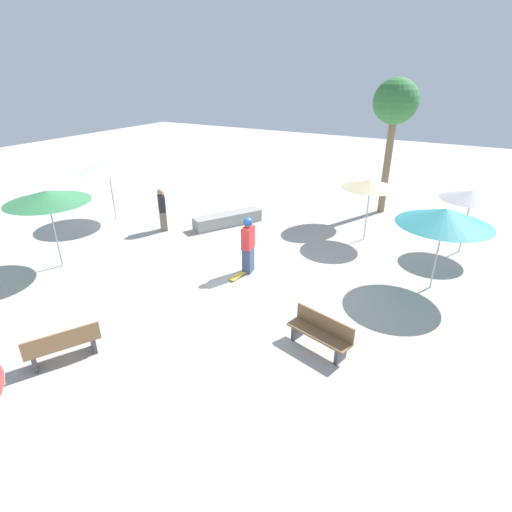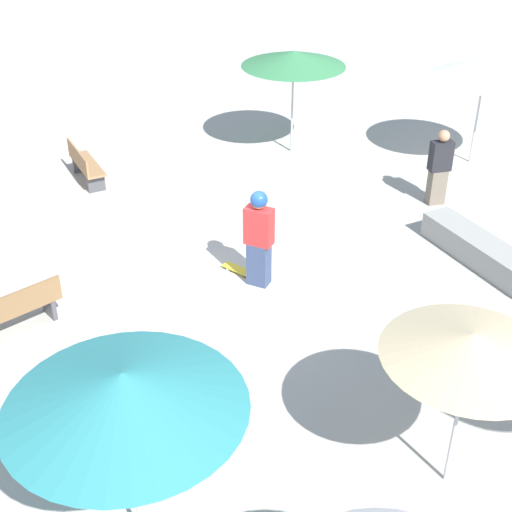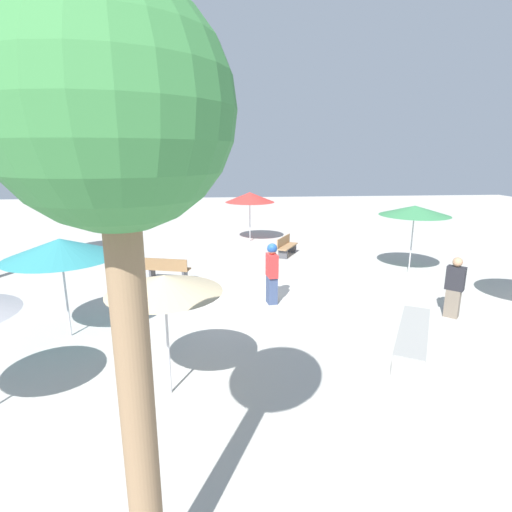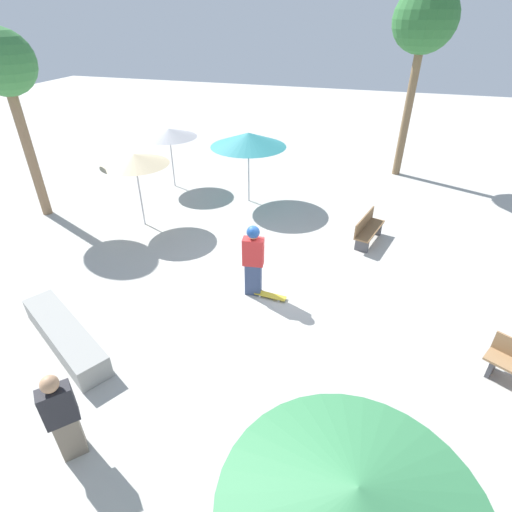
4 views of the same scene
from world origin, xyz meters
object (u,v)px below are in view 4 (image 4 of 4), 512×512
object	(u,v)px
palm_tree_center_right	(4,68)
bystander_watching	(63,417)
shade_umbrella_tan	(134,159)
shade_umbrella_green	(356,498)
skater_main	(253,258)
palm_tree_left	(425,23)
shade_umbrella_teal	(248,140)
bench_far	(368,229)
skateboard	(270,295)
shade_umbrella_grey	(169,133)
concrete_ledge	(65,336)

from	to	relation	value
palm_tree_center_right	bystander_watching	xyz separation A→B (m)	(-6.73, 7.19, -3.76)
shade_umbrella_tan	bystander_watching	xyz separation A→B (m)	(-3.04, 7.43, -1.34)
palm_tree_center_right	shade_umbrella_green	bearing A→B (deg)	143.98
skater_main	shade_umbrella_green	size ratio (longest dim) A/B	0.72
palm_tree_left	skater_main	bearing A→B (deg)	70.97
shade_umbrella_tan	shade_umbrella_teal	xyz separation A→B (m)	(-2.74, -2.80, 0.07)
shade_umbrella_green	bench_far	bearing A→B (deg)	-89.09
skateboard	shade_umbrella_green	world-z (taller)	shade_umbrella_green
shade_umbrella_grey	bystander_watching	world-z (taller)	shade_umbrella_grey
shade_umbrella_tan	skateboard	bearing A→B (deg)	152.44
shade_umbrella_teal	shade_umbrella_grey	xyz separation A→B (m)	(3.30, -0.53, -0.16)
shade_umbrella_green	shade_umbrella_teal	xyz separation A→B (m)	(4.52, -11.01, -0.14)
bystander_watching	skateboard	bearing A→B (deg)	-158.92
concrete_ledge	shade_umbrella_tan	world-z (taller)	shade_umbrella_tan
skateboard	shade_umbrella_grey	xyz separation A→B (m)	(5.59, -5.95, 2.05)
shade_umbrella_teal	bystander_watching	size ratio (longest dim) A/B	1.53
concrete_ledge	bench_far	distance (m)	8.63
bystander_watching	shade_umbrella_grey	bearing A→B (deg)	-118.06
skateboard	bench_far	world-z (taller)	bench_far
shade_umbrella_grey	palm_tree_center_right	world-z (taller)	palm_tree_center_right
shade_umbrella_grey	palm_tree_left	bearing A→B (deg)	-154.72
palm_tree_center_right	palm_tree_left	bearing A→B (deg)	-146.85
bench_far	palm_tree_left	bearing A→B (deg)	-172.37
concrete_ledge	shade_umbrella_green	world-z (taller)	shade_umbrella_green
skateboard	concrete_ledge	size ratio (longest dim) A/B	0.28
skateboard	shade_umbrella_grey	bearing A→B (deg)	138.27
bystander_watching	skater_main	bearing A→B (deg)	-153.70
bystander_watching	shade_umbrella_green	bearing A→B (deg)	123.03
bench_far	shade_umbrella_teal	distance (m)	5.11
skateboard	shade_umbrella_tan	size ratio (longest dim) A/B	0.34
concrete_ledge	shade_umbrella_tan	bearing A→B (deg)	-76.60
palm_tree_center_right	shade_umbrella_grey	bearing A→B (deg)	-131.08
shade_umbrella_green	palm_tree_center_right	size ratio (longest dim) A/B	0.45
bystander_watching	shade_umbrella_tan	bearing A→B (deg)	-114.33
bench_far	bystander_watching	xyz separation A→B (m)	(4.07, 8.36, 0.44)
concrete_ledge	shade_umbrella_grey	xyz separation A→B (m)	(1.86, -8.78, 1.86)
skater_main	skateboard	xyz separation A→B (m)	(-0.47, 0.09, -0.95)
bench_far	palm_tree_center_right	xyz separation A→B (m)	(10.80, 1.17, 4.20)
concrete_ledge	skateboard	bearing A→B (deg)	-142.80
bench_far	shade_umbrella_grey	xyz separation A→B (m)	(7.68, -2.41, 1.68)
shade_umbrella_green	palm_tree_left	bearing A→B (deg)	-92.60
shade_umbrella_tan	palm_tree_left	xyz separation A→B (m)	(-7.97, -7.36, 3.43)
concrete_ledge	bench_far	world-z (taller)	bench_far
skateboard	palm_tree_center_right	size ratio (longest dim) A/B	0.14
skater_main	bench_far	bearing A→B (deg)	45.69
concrete_ledge	shade_umbrella_tan	xyz separation A→B (m)	(1.30, -5.45, 1.95)
shade_umbrella_green	shade_umbrella_grey	world-z (taller)	shade_umbrella_green
skateboard	palm_tree_left	distance (m)	11.81
skateboard	palm_tree_left	bearing A→B (deg)	78.66
concrete_ledge	shade_umbrella_tan	distance (m)	5.93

